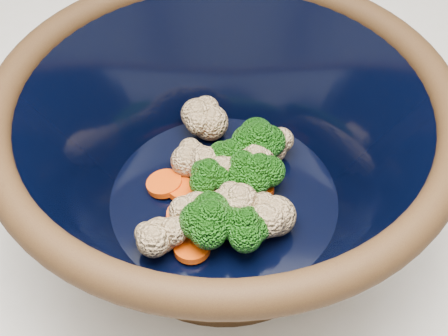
{
  "coord_description": "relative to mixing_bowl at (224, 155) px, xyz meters",
  "views": [
    {
      "loc": [
        0.08,
        -0.31,
        1.35
      ],
      "look_at": [
        0.06,
        0.03,
        0.97
      ],
      "focal_mm": 50.0,
      "sensor_mm": 36.0,
      "label": 1
    }
  ],
  "objects": [
    {
      "name": "mixing_bowl",
      "position": [
        0.0,
        0.0,
        0.0
      ],
      "size": [
        0.44,
        0.44,
        0.16
      ],
      "rotation": [
        0.0,
        0.0,
        0.36
      ],
      "color": "black",
      "rests_on": "counter"
    },
    {
      "name": "vegetable_pile",
      "position": [
        0.0,
        -0.0,
        -0.03
      ],
      "size": [
        0.13,
        0.17,
        0.05
      ],
      "color": "#608442",
      "rests_on": "mixing_bowl"
    }
  ]
}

